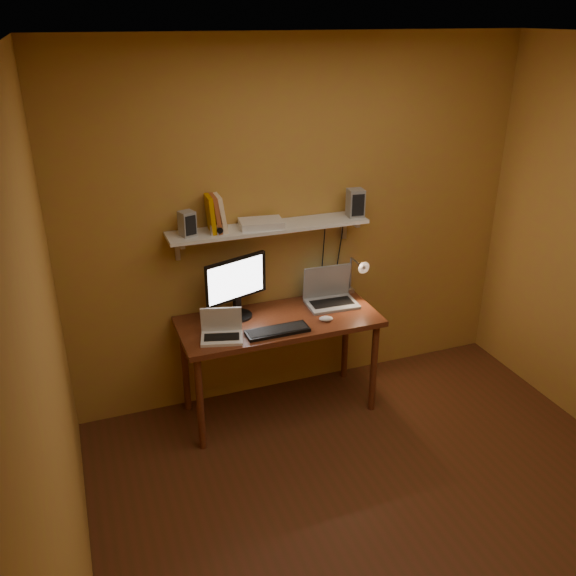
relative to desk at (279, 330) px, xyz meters
name	(u,v)px	position (x,y,z in m)	size (l,w,h in m)	color
room	(418,322)	(0.28, -1.28, 0.64)	(3.44, 3.24, 2.64)	#502514
desk	(279,330)	(0.00, 0.00, 0.00)	(1.40, 0.60, 0.75)	#603017
wall_shelf	(269,228)	(0.00, 0.19, 0.69)	(1.40, 0.25, 0.21)	silver
monitor	(236,285)	(-0.26, 0.14, 0.33)	(0.47, 0.26, 0.44)	black
laptop	(329,293)	(0.44, 0.13, 0.16)	(0.37, 0.28, 0.27)	gray
netbook	(222,330)	(-0.44, -0.11, 0.14)	(0.31, 0.26, 0.20)	silver
keyboard	(277,331)	(-0.08, -0.18, 0.10)	(0.43, 0.14, 0.02)	black
mouse	(326,319)	(0.30, -0.14, 0.10)	(0.10, 0.06, 0.03)	silver
desk_lamp	(358,272)	(0.66, 0.13, 0.29)	(0.09, 0.23, 0.38)	silver
speaker_left	(187,224)	(-0.56, 0.18, 0.79)	(0.09, 0.09, 0.16)	gray
speaker_right	(355,203)	(0.64, 0.18, 0.81)	(0.11, 0.11, 0.20)	gray
books	(215,214)	(-0.37, 0.20, 0.83)	(0.13, 0.17, 0.25)	#B87B00
shelf_camera	(219,230)	(-0.37, 0.13, 0.74)	(0.11, 0.05, 0.07)	silver
router	(261,223)	(-0.06, 0.18, 0.73)	(0.29, 0.19, 0.05)	silver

